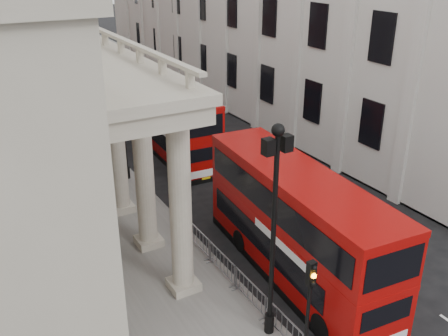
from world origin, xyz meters
The scene contains 12 objects.
sidewalk_west centered at (-3.00, 30.00, 0.06)m, with size 6.00×140.00×0.12m, color slate.
sidewalk_east centered at (13.50, 30.00, 0.06)m, with size 3.00×140.00×0.12m, color slate.
kerb centered at (-0.05, 30.00, 0.07)m, with size 0.20×140.00×0.14m, color slate.
lamp_post_south centered at (-0.60, 4.00, 4.91)m, with size 1.05×0.44×8.32m.
lamp_post_mid centered at (-0.60, 20.00, 4.91)m, with size 1.05×0.44×8.32m.
lamp_post_north centered at (-0.60, 36.00, 4.91)m, with size 1.05×0.44×8.32m.
traffic_light centered at (-0.50, 1.98, 3.11)m, with size 0.28×0.33×4.30m.
bus_near centered at (2.52, 6.70, 2.61)m, with size 3.64×11.73×4.99m.
bus_far centered at (3.76, 22.62, 2.51)m, with size 3.13×11.22×4.80m.
pedestrian_a centered at (-4.38, 16.07, 0.92)m, with size 0.58×0.38×1.59m, color black.
pedestrian_b centered at (-3.51, 17.60, 1.01)m, with size 0.87×0.68×1.79m, color #292521.
pedestrian_c centered at (-2.18, 17.04, 1.03)m, with size 0.89×0.58×1.83m, color black.
Camera 1 is at (-9.41, -8.13, 13.44)m, focal length 40.00 mm.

